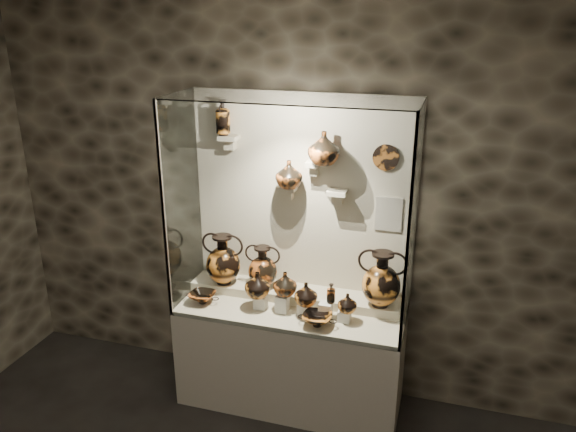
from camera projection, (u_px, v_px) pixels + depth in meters
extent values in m
cube|color=black|center=(303.00, 199.00, 4.24)|extent=(5.00, 0.02, 3.20)
cube|color=#C2B69C|center=(291.00, 357.00, 4.36)|extent=(1.70, 0.60, 0.80)
cube|color=#BEB193|center=(291.00, 310.00, 4.22)|extent=(1.68, 0.58, 0.03)
cube|color=#BEB193|center=(297.00, 296.00, 4.37)|extent=(1.70, 0.25, 0.10)
cube|color=#C2B69C|center=(302.00, 199.00, 4.23)|extent=(1.70, 0.03, 1.60)
cube|color=white|center=(278.00, 227.00, 3.68)|extent=(1.70, 0.01, 1.60)
cube|color=white|center=(182.00, 201.00, 4.18)|extent=(0.01, 0.60, 1.60)
cube|color=white|center=(413.00, 225.00, 3.72)|extent=(0.01, 0.60, 1.60)
cube|color=white|center=(291.00, 98.00, 3.68)|extent=(1.70, 0.60, 0.01)
cube|color=gray|center=(164.00, 214.00, 3.91)|extent=(0.02, 0.02, 1.60)
cube|color=gray|center=(408.00, 241.00, 3.46)|extent=(0.02, 0.02, 1.60)
cube|color=silver|center=(261.00, 302.00, 4.21)|extent=(0.09, 0.09, 0.10)
cube|color=silver|center=(282.00, 303.00, 4.16)|extent=(0.09, 0.09, 0.13)
cube|color=silver|center=(304.00, 309.00, 4.12)|extent=(0.09, 0.09, 0.09)
cube|color=silver|center=(326.00, 310.00, 4.07)|extent=(0.09, 0.09, 0.12)
cube|color=silver|center=(344.00, 315.00, 4.04)|extent=(0.09, 0.09, 0.08)
cube|color=#C2B69C|center=(229.00, 138.00, 4.16)|extent=(0.14, 0.12, 0.04)
cube|color=#C2B69C|center=(287.00, 188.00, 4.16)|extent=(0.14, 0.12, 0.04)
cube|color=#C2B69C|center=(314.00, 164.00, 4.04)|extent=(0.10, 0.12, 0.04)
cube|color=#C2B69C|center=(337.00, 192.00, 4.06)|extent=(0.14, 0.12, 0.04)
imported|color=orange|center=(258.00, 284.00, 4.15)|extent=(0.20, 0.20, 0.20)
imported|color=#AA511E|center=(285.00, 284.00, 4.12)|extent=(0.18, 0.18, 0.18)
imported|color=orange|center=(306.00, 294.00, 4.06)|extent=(0.18, 0.18, 0.18)
imported|color=orange|center=(347.00, 303.00, 3.99)|extent=(0.16, 0.16, 0.14)
imported|color=#AA511E|center=(289.00, 174.00, 4.06)|extent=(0.20, 0.20, 0.21)
imported|color=#AA511E|center=(324.00, 148.00, 3.91)|extent=(0.28, 0.28, 0.24)
cylinder|color=#94511D|center=(386.00, 157.00, 3.92)|extent=(0.19, 0.02, 0.19)
cube|color=beige|center=(389.00, 214.00, 4.06)|extent=(0.19, 0.01, 0.26)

